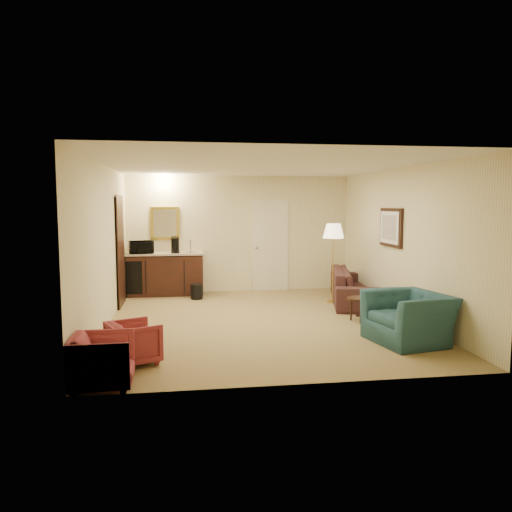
{
  "coord_description": "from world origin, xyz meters",
  "views": [
    {
      "loc": [
        -1.29,
        -8.18,
        1.98
      ],
      "look_at": [
        0.01,
        0.5,
        1.06
      ],
      "focal_mm": 35.0,
      "sensor_mm": 36.0,
      "label": 1
    }
  ],
  "objects_px": {
    "rose_chair_near": "(134,341)",
    "floor_lamp": "(333,263)",
    "coffee_maker": "(175,246)",
    "wetbar_cabinet": "(166,274)",
    "teal_armchair": "(409,309)",
    "rose_chair_far": "(102,359)",
    "coffee_table": "(367,309)",
    "waste_bin": "(197,292)",
    "sofa": "(356,280)",
    "microwave": "(141,246)"
  },
  "relations": [
    {
      "from": "rose_chair_near",
      "to": "floor_lamp",
      "type": "bearing_deg",
      "value": -70.44
    },
    {
      "from": "coffee_maker",
      "to": "wetbar_cabinet",
      "type": "bearing_deg",
      "value": 177.91
    },
    {
      "from": "teal_armchair",
      "to": "rose_chair_far",
      "type": "bearing_deg",
      "value": -84.26
    },
    {
      "from": "wetbar_cabinet",
      "to": "coffee_maker",
      "type": "relative_size",
      "value": 5.05
    },
    {
      "from": "coffee_table",
      "to": "waste_bin",
      "type": "bearing_deg",
      "value": 139.65
    },
    {
      "from": "teal_armchair",
      "to": "floor_lamp",
      "type": "bearing_deg",
      "value": 172.89
    },
    {
      "from": "sofa",
      "to": "waste_bin",
      "type": "bearing_deg",
      "value": 89.98
    },
    {
      "from": "coffee_table",
      "to": "microwave",
      "type": "relative_size",
      "value": 1.45
    },
    {
      "from": "wetbar_cabinet",
      "to": "rose_chair_far",
      "type": "xyz_separation_m",
      "value": [
        -0.5,
        -5.52,
        -0.13
      ]
    },
    {
      "from": "wetbar_cabinet",
      "to": "floor_lamp",
      "type": "distance_m",
      "value": 3.62
    },
    {
      "from": "rose_chair_near",
      "to": "microwave",
      "type": "xyz_separation_m",
      "value": [
        -0.25,
        4.65,
        0.79
      ]
    },
    {
      "from": "teal_armchair",
      "to": "floor_lamp",
      "type": "xyz_separation_m",
      "value": [
        -0.2,
        2.99,
        0.32
      ]
    },
    {
      "from": "rose_chair_far",
      "to": "coffee_maker",
      "type": "distance_m",
      "value": 5.55
    },
    {
      "from": "wetbar_cabinet",
      "to": "teal_armchair",
      "type": "xyz_separation_m",
      "value": [
        3.55,
        -4.31,
        0.02
      ]
    },
    {
      "from": "coffee_table",
      "to": "wetbar_cabinet",
      "type": "bearing_deg",
      "value": 139.24
    },
    {
      "from": "rose_chair_near",
      "to": "coffee_table",
      "type": "relative_size",
      "value": 0.84
    },
    {
      "from": "rose_chair_near",
      "to": "coffee_maker",
      "type": "xyz_separation_m",
      "value": [
        0.47,
        4.65,
        0.79
      ]
    },
    {
      "from": "rose_chair_far",
      "to": "sofa",
      "type": "bearing_deg",
      "value": -47.35
    },
    {
      "from": "coffee_table",
      "to": "rose_chair_far",
      "type": "bearing_deg",
      "value": -147.2
    },
    {
      "from": "rose_chair_near",
      "to": "coffee_maker",
      "type": "distance_m",
      "value": 4.74
    },
    {
      "from": "rose_chair_far",
      "to": "floor_lamp",
      "type": "bearing_deg",
      "value": -43.49
    },
    {
      "from": "sofa",
      "to": "floor_lamp",
      "type": "height_order",
      "value": "floor_lamp"
    },
    {
      "from": "rose_chair_far",
      "to": "waste_bin",
      "type": "height_order",
      "value": "rose_chair_far"
    },
    {
      "from": "sofa",
      "to": "rose_chair_near",
      "type": "relative_size",
      "value": 3.91
    },
    {
      "from": "teal_armchair",
      "to": "rose_chair_near",
      "type": "height_order",
      "value": "teal_armchair"
    },
    {
      "from": "teal_armchair",
      "to": "waste_bin",
      "type": "bearing_deg",
      "value": -152.93
    },
    {
      "from": "microwave",
      "to": "sofa",
      "type": "bearing_deg",
      "value": -31.69
    },
    {
      "from": "coffee_table",
      "to": "coffee_maker",
      "type": "relative_size",
      "value": 2.17
    },
    {
      "from": "teal_armchair",
      "to": "waste_bin",
      "type": "distance_m",
      "value": 4.72
    },
    {
      "from": "wetbar_cabinet",
      "to": "rose_chair_near",
      "type": "distance_m",
      "value": 4.73
    },
    {
      "from": "sofa",
      "to": "rose_chair_near",
      "type": "distance_m",
      "value": 5.23
    },
    {
      "from": "teal_armchair",
      "to": "rose_chair_far",
      "type": "height_order",
      "value": "teal_armchair"
    },
    {
      "from": "teal_armchair",
      "to": "coffee_maker",
      "type": "bearing_deg",
      "value": -152.74
    },
    {
      "from": "floor_lamp",
      "to": "sofa",
      "type": "bearing_deg",
      "value": -12.53
    },
    {
      "from": "teal_armchair",
      "to": "rose_chair_near",
      "type": "relative_size",
      "value": 1.86
    },
    {
      "from": "wetbar_cabinet",
      "to": "rose_chair_far",
      "type": "relative_size",
      "value": 2.5
    },
    {
      "from": "teal_armchair",
      "to": "sofa",
      "type": "bearing_deg",
      "value": 164.11
    },
    {
      "from": "rose_chair_far",
      "to": "floor_lamp",
      "type": "distance_m",
      "value": 5.72
    },
    {
      "from": "rose_chair_near",
      "to": "coffee_table",
      "type": "xyz_separation_m",
      "value": [
        3.7,
        1.75,
        -0.09
      ]
    },
    {
      "from": "coffee_table",
      "to": "waste_bin",
      "type": "xyz_separation_m",
      "value": [
        -2.8,
        2.38,
        -0.05
      ]
    },
    {
      "from": "waste_bin",
      "to": "teal_armchair",
      "type": "bearing_deg",
      "value": -52.0
    },
    {
      "from": "wetbar_cabinet",
      "to": "sofa",
      "type": "relative_size",
      "value": 0.71
    },
    {
      "from": "sofa",
      "to": "rose_chair_far",
      "type": "xyz_separation_m",
      "value": [
        -4.3,
        -4.1,
        -0.12
      ]
    },
    {
      "from": "rose_chair_near",
      "to": "wetbar_cabinet",
      "type": "bearing_deg",
      "value": -26.84
    },
    {
      "from": "sofa",
      "to": "waste_bin",
      "type": "height_order",
      "value": "sofa"
    },
    {
      "from": "rose_chair_far",
      "to": "rose_chair_near",
      "type": "bearing_deg",
      "value": -18.34
    },
    {
      "from": "floor_lamp",
      "to": "microwave",
      "type": "distance_m",
      "value": 4.06
    },
    {
      "from": "rose_chair_far",
      "to": "microwave",
      "type": "distance_m",
      "value": 5.51
    },
    {
      "from": "microwave",
      "to": "waste_bin",
      "type": "bearing_deg",
      "value": -38.92
    },
    {
      "from": "wetbar_cabinet",
      "to": "rose_chair_far",
      "type": "distance_m",
      "value": 5.54
    }
  ]
}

